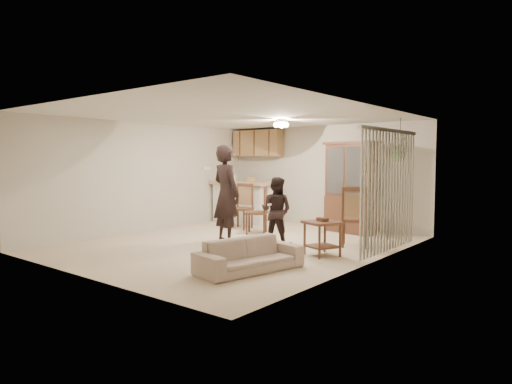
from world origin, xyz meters
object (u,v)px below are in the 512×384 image
Objects in this scene: sofa at (250,247)px; chair_bar at (241,216)px; adult at (226,198)px; chair_hutch_right at (355,229)px; chair_hutch_left at (256,220)px; child at (276,210)px; side_table at (322,238)px; china_hutch at (351,188)px.

chair_bar reaches higher than sofa.
adult is 2.55m from chair_hutch_right.
sofa is 3.48m from chair_hutch_left.
child reaches higher than chair_bar.
child reaches higher than side_table.
chair_bar is 0.94× the size of chair_hutch_right.
adult reaches higher than chair_bar.
adult is (-1.80, 1.47, 0.53)m from sofa.
chair_bar is at bearing 154.44° from side_table.
sofa is 0.91× the size of china_hutch.
china_hutch is at bearing 101.30° from chair_hutch_left.
chair_hutch_left is at bearing 49.65° from sofa.
chair_hutch_right is at bearing -16.90° from chair_bar.
chair_bar is at bearing -42.43° from child.
adult is 1.33× the size of child.
china_hutch is at bearing 106.60° from side_table.
chair_hutch_left is (0.75, -0.34, -0.01)m from chair_bar.
side_table is 0.67× the size of chair_hutch_left.
chair_bar is at bearing -142.79° from china_hutch.
china_hutch is 2.81m from side_table.
sofa is 1.39× the size of child.
child is at bearing 163.91° from side_table.
adult is 2.16m from side_table.
side_table is at bearing 152.61° from child.
chair_hutch_left reaches higher than sofa.
sofa is at bearing -71.60° from china_hutch.
china_hutch reaches higher than side_table.
chair_hutch_left is at bearing -34.66° from chair_bar.
china_hutch reaches higher than chair_hutch_left.
adult is 1.67× the size of chair_bar.
chair_hutch_right is at bearing 58.37° from chair_hutch_left.
adult is at bearing -68.33° from chair_bar.
chair_bar is (-1.87, 1.13, -0.37)m from child.
chair_hutch_left is at bearing -25.27° from chair_hutch_right.
china_hutch is 2.68m from chair_bar.
sofa is 1.65m from side_table.
child is (-0.96, 1.99, 0.31)m from sofa.
china_hutch is at bearing 19.52° from sofa.
china_hutch is at bearing -112.95° from child.
chair_hutch_left is at bearing -46.56° from child.
chair_bar is 1.02× the size of chair_hutch_left.
china_hutch is 1.94× the size of chair_hutch_left.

